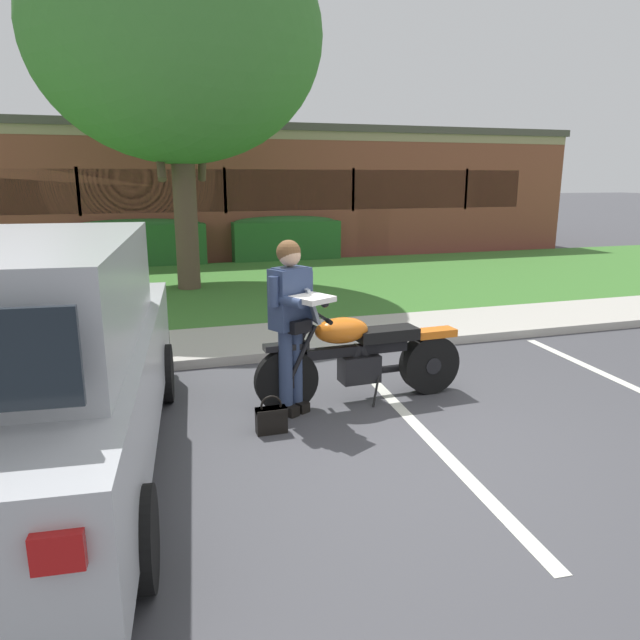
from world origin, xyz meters
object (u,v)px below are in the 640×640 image
Objects in this scene: motorcycle at (368,355)px; hedge_center_left at (285,237)px; handbag at (271,418)px; brick_building at (202,189)px; parked_suv_adjacent at (18,362)px; rider_person at (292,313)px; hedge_left at (140,242)px; shade_tree at (176,37)px.

motorcycle reaches higher than hedge_center_left.
handbag is 0.02× the size of brick_building.
parked_suv_adjacent is at bearing -165.43° from motorcycle.
hedge_center_left reaches higher than handbag.
hedge_center_left is (4.85, 11.31, -0.30)m from parked_suv_adjacent.
brick_building is (1.30, 16.74, 1.71)m from handbag.
parked_suv_adjacent is 1.68× the size of hedge_center_left.
handbag is at bearing -104.77° from hedge_center_left.
parked_suv_adjacent is (-3.08, -0.80, 0.47)m from motorcycle.
parked_suv_adjacent reaches higher than rider_person.
hedge_left is (0.98, 11.31, -0.30)m from parked_suv_adjacent.
hedge_left is (-0.89, 3.78, -4.17)m from shade_tree.
brick_building is (0.16, 16.25, 1.37)m from motorcycle.
shade_tree reaches higher than motorcycle.
hedge_left and hedge_center_left have the same top height.
parked_suv_adjacent reaches higher than hedge_center_left.
handbag is at bearing -85.01° from hedge_left.
parked_suv_adjacent is at bearing -103.92° from shade_tree.
rider_person is 0.52× the size of hedge_left.
parked_suv_adjacent is at bearing -113.19° from hedge_center_left.
rider_person is at bearing 17.55° from parked_suv_adjacent.
parked_suv_adjacent is 12.31m from hedge_center_left.
hedge_left is (-2.10, 10.51, 0.16)m from motorcycle.
shade_tree is at bearing 100.22° from motorcycle.
rider_person is 16.39m from brick_building.
handbag is at bearing -89.40° from shade_tree.
hedge_center_left is 0.14× the size of brick_building.
rider_person is (-0.83, -0.09, 0.52)m from motorcycle.
rider_person is at bearing 52.71° from handbag.
motorcycle is 3.22m from parked_suv_adjacent.
rider_person reaches higher than handbag.
parked_suv_adjacent is (-1.94, -0.31, 0.81)m from handbag.
hedge_center_left is (3.86, 0.00, 0.00)m from hedge_left.
brick_building is at bearing 85.56° from handbag.
handbag is at bearing -94.44° from brick_building.
handbag is 11.06m from hedge_left.
hedge_center_left is at bearing -74.39° from brick_building.
shade_tree is at bearing -76.79° from hedge_left.
parked_suv_adjacent is 0.70× the size of shade_tree.
hedge_left is at bearing 94.99° from handbag.
rider_person reaches higher than hedge_center_left.
shade_tree is at bearing 76.08° from parked_suv_adjacent.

